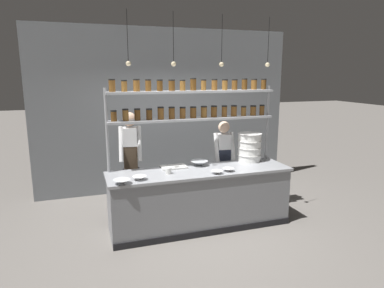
{
  "coord_description": "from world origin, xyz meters",
  "views": [
    {
      "loc": [
        -1.72,
        -4.76,
        2.38
      ],
      "look_at": [
        -0.06,
        0.2,
        1.29
      ],
      "focal_mm": 32.0,
      "sensor_mm": 36.0,
      "label": 1
    }
  ],
  "objects_px": {
    "spice_shelf_unit": "(193,107)",
    "prep_bowl_near_left": "(122,182)",
    "cutting_board": "(174,167)",
    "prep_bowl_center_back": "(217,172)",
    "serving_cup_front": "(168,171)",
    "chef_left": "(131,157)",
    "prep_bowl_near_right": "(228,170)",
    "container_stack": "(249,147)",
    "prep_bowl_center_front": "(139,178)",
    "prep_bowl_far_left": "(199,163)",
    "chef_center": "(223,159)"
  },
  "relations": [
    {
      "from": "cutting_board",
      "to": "prep_bowl_center_front",
      "type": "height_order",
      "value": "prep_bowl_center_front"
    },
    {
      "from": "container_stack",
      "to": "prep_bowl_center_front",
      "type": "xyz_separation_m",
      "value": [
        -1.95,
        -0.46,
        -0.21
      ]
    },
    {
      "from": "prep_bowl_near_right",
      "to": "serving_cup_front",
      "type": "distance_m",
      "value": 0.91
    },
    {
      "from": "chef_center",
      "to": "chef_left",
      "type": "bearing_deg",
      "value": -176.86
    },
    {
      "from": "container_stack",
      "to": "prep_bowl_near_left",
      "type": "distance_m",
      "value": 2.28
    },
    {
      "from": "chef_left",
      "to": "prep_bowl_near_right",
      "type": "height_order",
      "value": "chef_left"
    },
    {
      "from": "spice_shelf_unit",
      "to": "chef_center",
      "type": "height_order",
      "value": "spice_shelf_unit"
    },
    {
      "from": "serving_cup_front",
      "to": "prep_bowl_far_left",
      "type": "bearing_deg",
      "value": 26.13
    },
    {
      "from": "prep_bowl_center_front",
      "to": "prep_bowl_center_back",
      "type": "relative_size",
      "value": 1.13
    },
    {
      "from": "prep_bowl_near_left",
      "to": "chef_left",
      "type": "bearing_deg",
      "value": 74.75
    },
    {
      "from": "container_stack",
      "to": "cutting_board",
      "type": "distance_m",
      "value": 1.34
    },
    {
      "from": "cutting_board",
      "to": "prep_bowl_center_front",
      "type": "xyz_separation_m",
      "value": [
        -0.62,
        -0.45,
        0.01
      ]
    },
    {
      "from": "spice_shelf_unit",
      "to": "prep_bowl_near_left",
      "type": "height_order",
      "value": "spice_shelf_unit"
    },
    {
      "from": "cutting_board",
      "to": "prep_bowl_near_right",
      "type": "distance_m",
      "value": 0.86
    },
    {
      "from": "prep_bowl_center_back",
      "to": "serving_cup_front",
      "type": "relative_size",
      "value": 1.9
    },
    {
      "from": "prep_bowl_center_front",
      "to": "serving_cup_front",
      "type": "height_order",
      "value": "serving_cup_front"
    },
    {
      "from": "chef_center",
      "to": "prep_bowl_near_left",
      "type": "relative_size",
      "value": 6.7
    },
    {
      "from": "chef_left",
      "to": "prep_bowl_near_right",
      "type": "xyz_separation_m",
      "value": [
        1.34,
        -0.89,
        -0.09
      ]
    },
    {
      "from": "chef_left",
      "to": "chef_center",
      "type": "distance_m",
      "value": 1.61
    },
    {
      "from": "prep_bowl_near_left",
      "to": "prep_bowl_far_left",
      "type": "relative_size",
      "value": 0.83
    },
    {
      "from": "prep_bowl_far_left",
      "to": "spice_shelf_unit",
      "type": "bearing_deg",
      "value": 135.65
    },
    {
      "from": "chef_left",
      "to": "prep_bowl_far_left",
      "type": "relative_size",
      "value": 6.3
    },
    {
      "from": "spice_shelf_unit",
      "to": "prep_bowl_near_left",
      "type": "distance_m",
      "value": 1.65
    },
    {
      "from": "prep_bowl_center_front",
      "to": "chef_center",
      "type": "bearing_deg",
      "value": 25.91
    },
    {
      "from": "chef_left",
      "to": "prep_bowl_near_left",
      "type": "xyz_separation_m",
      "value": [
        -0.27,
        -1.0,
        -0.08
      ]
    },
    {
      "from": "cutting_board",
      "to": "serving_cup_front",
      "type": "height_order",
      "value": "serving_cup_front"
    },
    {
      "from": "serving_cup_front",
      "to": "prep_bowl_center_front",
      "type": "bearing_deg",
      "value": -161.15
    },
    {
      "from": "cutting_board",
      "to": "prep_bowl_near_right",
      "type": "height_order",
      "value": "prep_bowl_near_right"
    },
    {
      "from": "cutting_board",
      "to": "prep_bowl_center_front",
      "type": "distance_m",
      "value": 0.77
    },
    {
      "from": "prep_bowl_far_left",
      "to": "chef_left",
      "type": "bearing_deg",
      "value": 156.85
    },
    {
      "from": "chef_left",
      "to": "prep_bowl_center_back",
      "type": "bearing_deg",
      "value": -31.23
    },
    {
      "from": "cutting_board",
      "to": "serving_cup_front",
      "type": "bearing_deg",
      "value": -119.33
    },
    {
      "from": "cutting_board",
      "to": "prep_bowl_far_left",
      "type": "bearing_deg",
      "value": -0.7
    },
    {
      "from": "chef_left",
      "to": "prep_bowl_center_front",
      "type": "bearing_deg",
      "value": -81.72
    },
    {
      "from": "chef_left",
      "to": "prep_bowl_near_left",
      "type": "distance_m",
      "value": 1.04
    },
    {
      "from": "prep_bowl_near_right",
      "to": "spice_shelf_unit",
      "type": "bearing_deg",
      "value": 126.26
    },
    {
      "from": "cutting_board",
      "to": "prep_bowl_near_left",
      "type": "distance_m",
      "value": 1.04
    },
    {
      "from": "spice_shelf_unit",
      "to": "prep_bowl_center_front",
      "type": "relative_size",
      "value": 13.78
    },
    {
      "from": "container_stack",
      "to": "prep_bowl_far_left",
      "type": "relative_size",
      "value": 1.69
    },
    {
      "from": "chef_center",
      "to": "container_stack",
      "type": "height_order",
      "value": "chef_center"
    },
    {
      "from": "chef_center",
      "to": "prep_bowl_near_right",
      "type": "distance_m",
      "value": 0.84
    },
    {
      "from": "container_stack",
      "to": "prep_bowl_center_front",
      "type": "distance_m",
      "value": 2.01
    },
    {
      "from": "prep_bowl_center_back",
      "to": "prep_bowl_far_left",
      "type": "bearing_deg",
      "value": 100.1
    },
    {
      "from": "prep_bowl_near_left",
      "to": "prep_bowl_center_back",
      "type": "xyz_separation_m",
      "value": [
        1.39,
        0.04,
        -0.01
      ]
    },
    {
      "from": "chef_left",
      "to": "prep_bowl_near_left",
      "type": "relative_size",
      "value": 7.57
    },
    {
      "from": "container_stack",
      "to": "chef_left",
      "type": "bearing_deg",
      "value": 167.48
    },
    {
      "from": "chef_center",
      "to": "serving_cup_front",
      "type": "relative_size",
      "value": 17.03
    },
    {
      "from": "container_stack",
      "to": "prep_bowl_near_left",
      "type": "bearing_deg",
      "value": -165.57
    },
    {
      "from": "cutting_board",
      "to": "prep_bowl_near_right",
      "type": "relative_size",
      "value": 2.26
    },
    {
      "from": "cutting_board",
      "to": "prep_bowl_far_left",
      "type": "relative_size",
      "value": 1.42
    }
  ]
}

